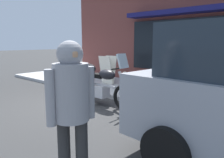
# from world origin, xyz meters

# --- Properties ---
(ground_plane) EXTENTS (80.00, 80.00, 0.00)m
(ground_plane) POSITION_xyz_m (0.00, 0.00, 0.00)
(ground_plane) COLOR #343434
(touring_motorcycle) EXTENTS (2.16, 0.68, 1.40)m
(touring_motorcycle) POSITION_xyz_m (0.41, 0.41, 0.60)
(touring_motorcycle) COLOR black
(touring_motorcycle) RESTS_ON ground_plane
(parked_bicycle) EXTENTS (1.70, 0.48, 0.92)m
(parked_bicycle) POSITION_xyz_m (-1.71, 0.61, 0.37)
(parked_bicycle) COLOR black
(parked_bicycle) RESTS_ON ground_plane
(pedestrian_walking) EXTENTS (0.46, 0.55, 1.69)m
(pedestrian_walking) POSITION_xyz_m (2.72, -2.21, 1.06)
(pedestrian_walking) COLOR #2D2D2D
(pedestrian_walking) RESTS_ON ground_plane
(sandwich_board_sign) EXTENTS (0.55, 0.43, 1.03)m
(sandwich_board_sign) POSITION_xyz_m (-1.00, 2.33, 0.64)
(sandwich_board_sign) COLOR silver
(sandwich_board_sign) RESTS_ON sidewalk_curb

